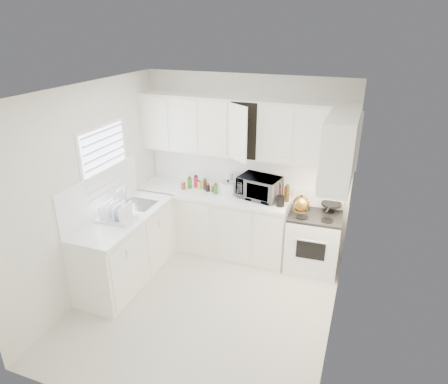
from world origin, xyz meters
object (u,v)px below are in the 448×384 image
at_px(utensil_crock, 281,194).
at_px(dish_rack, 115,211).
at_px(stove, 313,234).
at_px(microwave, 259,185).
at_px(tea_kettle, 301,203).
at_px(rice_cooker, 228,187).

height_order(utensil_crock, dish_rack, utensil_crock).
height_order(stove, microwave, microwave).
bearing_deg(microwave, utensil_crock, -14.98).
relative_size(utensil_crock, dish_rack, 0.79).
bearing_deg(stove, tea_kettle, -141.18).
distance_m(stove, rice_cooker, 1.36).
bearing_deg(rice_cooker, tea_kettle, -21.02).
xyz_separation_m(stove, microwave, (-0.80, 0.04, 0.60)).
xyz_separation_m(stove, tea_kettle, (-0.18, -0.16, 0.52)).
bearing_deg(rice_cooker, stove, -12.54).
xyz_separation_m(microwave, dish_rack, (-1.50, -1.27, -0.07)).
bearing_deg(dish_rack, stove, 24.37).
distance_m(rice_cooker, dish_rack, 1.61).
bearing_deg(stove, dish_rack, -154.76).
xyz_separation_m(stove, dish_rack, (-2.30, -1.23, 0.53)).
relative_size(stove, tea_kettle, 4.12).
height_order(tea_kettle, rice_cooker, tea_kettle).
bearing_deg(utensil_crock, rice_cooker, 171.18).
relative_size(stove, rice_cooker, 4.85).
xyz_separation_m(utensil_crock, dish_rack, (-1.84, -1.10, -0.05)).
xyz_separation_m(rice_cooker, utensil_crock, (0.79, -0.12, 0.06)).
xyz_separation_m(stove, utensil_crock, (-0.46, -0.12, 0.58)).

